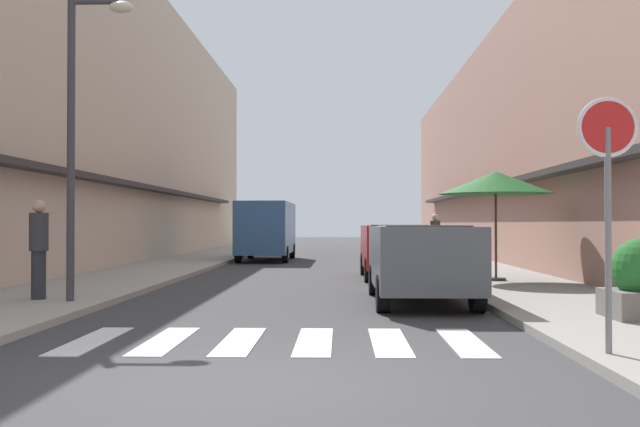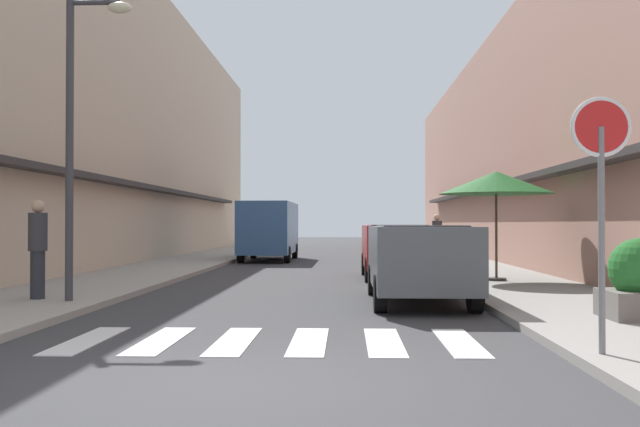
{
  "view_description": "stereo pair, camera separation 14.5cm",
  "coord_description": "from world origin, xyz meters",
  "px_view_note": "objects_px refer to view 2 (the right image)",
  "views": [
    {
      "loc": [
        0.8,
        -6.54,
        1.51
      ],
      "look_at": [
        0.32,
        10.64,
        1.75
      ],
      "focal_mm": 40.08,
      "sensor_mm": 36.0,
      "label": 1
    },
    {
      "loc": [
        0.95,
        -6.53,
        1.51
      ],
      "look_at": [
        0.32,
        10.64,
        1.75
      ],
      "focal_mm": 40.08,
      "sensor_mm": 36.0,
      "label": 2
    }
  ],
  "objects_px": {
    "parked_car_mid": "(396,245)",
    "parked_car_near": "(419,254)",
    "round_street_sign": "(601,157)",
    "cafe_umbrella": "(496,183)",
    "delivery_van": "(269,226)",
    "street_lamp": "(80,114)",
    "pedestrian_walking_near": "(38,246)",
    "planter_corner": "(640,282)",
    "pedestrian_walking_far": "(437,238)"
  },
  "relations": [
    {
      "from": "round_street_sign",
      "to": "street_lamp",
      "type": "xyz_separation_m",
      "value": [
        -7.5,
        4.93,
        1.26
      ]
    },
    {
      "from": "parked_car_mid",
      "to": "pedestrian_walking_near",
      "type": "relative_size",
      "value": 2.18
    },
    {
      "from": "planter_corner",
      "to": "pedestrian_walking_near",
      "type": "xyz_separation_m",
      "value": [
        -9.95,
        2.35,
        0.43
      ]
    },
    {
      "from": "pedestrian_walking_far",
      "to": "parked_car_near",
      "type": "bearing_deg",
      "value": -158.2
    },
    {
      "from": "round_street_sign",
      "to": "pedestrian_walking_far",
      "type": "relative_size",
      "value": 1.61
    },
    {
      "from": "parked_car_mid",
      "to": "parked_car_near",
      "type": "bearing_deg",
      "value": -90.0
    },
    {
      "from": "street_lamp",
      "to": "planter_corner",
      "type": "bearing_deg",
      "value": -12.77
    },
    {
      "from": "round_street_sign",
      "to": "street_lamp",
      "type": "bearing_deg",
      "value": 146.68
    },
    {
      "from": "cafe_umbrella",
      "to": "pedestrian_walking_near",
      "type": "relative_size",
      "value": 1.52
    },
    {
      "from": "street_lamp",
      "to": "pedestrian_walking_far",
      "type": "distance_m",
      "value": 14.18
    },
    {
      "from": "delivery_van",
      "to": "cafe_umbrella",
      "type": "bearing_deg",
      "value": -59.18
    },
    {
      "from": "delivery_van",
      "to": "pedestrian_walking_near",
      "type": "height_order",
      "value": "delivery_van"
    },
    {
      "from": "street_lamp",
      "to": "cafe_umbrella",
      "type": "xyz_separation_m",
      "value": [
        8.43,
        4.85,
        -0.99
      ]
    },
    {
      "from": "parked_car_near",
      "to": "pedestrian_walking_near",
      "type": "xyz_separation_m",
      "value": [
        -7.04,
        -0.61,
        0.16
      ]
    },
    {
      "from": "round_street_sign",
      "to": "cafe_umbrella",
      "type": "relative_size",
      "value": 0.99
    },
    {
      "from": "delivery_van",
      "to": "round_street_sign",
      "type": "bearing_deg",
      "value": -74.56
    },
    {
      "from": "cafe_umbrella",
      "to": "pedestrian_walking_near",
      "type": "bearing_deg",
      "value": -153.93
    },
    {
      "from": "parked_car_mid",
      "to": "cafe_umbrella",
      "type": "bearing_deg",
      "value": -42.13
    },
    {
      "from": "pedestrian_walking_far",
      "to": "street_lamp",
      "type": "bearing_deg",
      "value": 176.66
    },
    {
      "from": "street_lamp",
      "to": "planter_corner",
      "type": "xyz_separation_m",
      "value": [
        9.07,
        -2.05,
        -2.83
      ]
    },
    {
      "from": "parked_car_near",
      "to": "round_street_sign",
      "type": "relative_size",
      "value": 1.64
    },
    {
      "from": "street_lamp",
      "to": "pedestrian_walking_near",
      "type": "bearing_deg",
      "value": 161.56
    },
    {
      "from": "parked_car_near",
      "to": "parked_car_mid",
      "type": "height_order",
      "value": "same"
    },
    {
      "from": "street_lamp",
      "to": "planter_corner",
      "type": "height_order",
      "value": "street_lamp"
    },
    {
      "from": "parked_car_near",
      "to": "street_lamp",
      "type": "distance_m",
      "value": 6.72
    },
    {
      "from": "cafe_umbrella",
      "to": "parked_car_mid",
      "type": "bearing_deg",
      "value": 137.87
    },
    {
      "from": "pedestrian_walking_near",
      "to": "delivery_van",
      "type": "bearing_deg",
      "value": -34.2
    },
    {
      "from": "round_street_sign",
      "to": "planter_corner",
      "type": "distance_m",
      "value": 3.63
    },
    {
      "from": "round_street_sign",
      "to": "pedestrian_walking_far",
      "type": "distance_m",
      "value": 16.52
    },
    {
      "from": "parked_car_mid",
      "to": "round_street_sign",
      "type": "xyz_separation_m",
      "value": [
        1.35,
        -11.84,
        1.3
      ]
    },
    {
      "from": "parked_car_mid",
      "to": "delivery_van",
      "type": "bearing_deg",
      "value": 115.81
    },
    {
      "from": "street_lamp",
      "to": "delivery_van",
      "type": "bearing_deg",
      "value": 84.12
    },
    {
      "from": "parked_car_near",
      "to": "street_lamp",
      "type": "relative_size",
      "value": 0.81
    },
    {
      "from": "round_street_sign",
      "to": "pedestrian_walking_near",
      "type": "distance_m",
      "value": 9.94
    },
    {
      "from": "planter_corner",
      "to": "pedestrian_walking_near",
      "type": "distance_m",
      "value": 10.23
    },
    {
      "from": "delivery_van",
      "to": "pedestrian_walking_near",
      "type": "xyz_separation_m",
      "value": [
        -2.55,
        -15.89,
        -0.32
      ]
    },
    {
      "from": "parked_car_mid",
      "to": "street_lamp",
      "type": "distance_m",
      "value": 9.6
    },
    {
      "from": "parked_car_near",
      "to": "delivery_van",
      "type": "bearing_deg",
      "value": 106.36
    },
    {
      "from": "planter_corner",
      "to": "pedestrian_walking_far",
      "type": "distance_m",
      "value": 13.66
    },
    {
      "from": "round_street_sign",
      "to": "street_lamp",
      "type": "relative_size",
      "value": 0.5
    },
    {
      "from": "delivery_van",
      "to": "round_street_sign",
      "type": "xyz_separation_m",
      "value": [
        5.83,
        -21.11,
        0.81
      ]
    },
    {
      "from": "pedestrian_walking_near",
      "to": "pedestrian_walking_far",
      "type": "distance_m",
      "value": 14.24
    },
    {
      "from": "street_lamp",
      "to": "parked_car_near",
      "type": "bearing_deg",
      "value": 8.4
    },
    {
      "from": "round_street_sign",
      "to": "cafe_umbrella",
      "type": "height_order",
      "value": "round_street_sign"
    },
    {
      "from": "parked_car_mid",
      "to": "cafe_umbrella",
      "type": "height_order",
      "value": "cafe_umbrella"
    },
    {
      "from": "parked_car_near",
      "to": "cafe_umbrella",
      "type": "height_order",
      "value": "cafe_umbrella"
    },
    {
      "from": "street_lamp",
      "to": "planter_corner",
      "type": "distance_m",
      "value": 9.72
    },
    {
      "from": "round_street_sign",
      "to": "cafe_umbrella",
      "type": "distance_m",
      "value": 9.83
    },
    {
      "from": "parked_car_mid",
      "to": "street_lamp",
      "type": "xyz_separation_m",
      "value": [
        -6.15,
        -6.91,
        2.56
      ]
    },
    {
      "from": "parked_car_mid",
      "to": "pedestrian_walking_far",
      "type": "relative_size",
      "value": 2.33
    }
  ]
}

